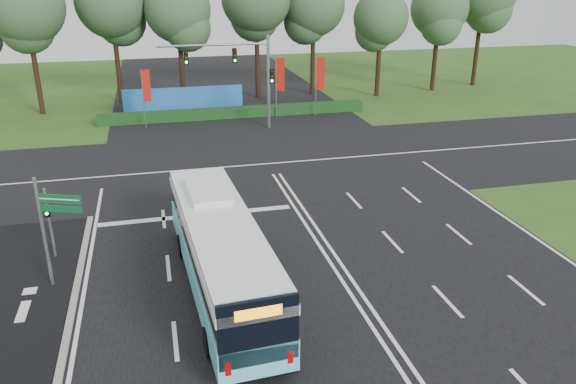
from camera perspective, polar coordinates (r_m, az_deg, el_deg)
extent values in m
plane|color=#2B521B|center=(24.68, 3.48, -5.99)|extent=(120.00, 120.00, 0.00)
cube|color=black|center=(24.67, 3.48, -5.94)|extent=(20.00, 120.00, 0.04)
cube|color=black|center=(35.39, -2.24, 2.84)|extent=(120.00, 14.00, 0.05)
cube|color=gray|center=(21.43, -21.27, -12.09)|extent=(0.25, 18.00, 0.12)
cube|color=#67D8EF|center=(21.40, -6.76, -7.60)|extent=(3.05, 11.68, 1.06)
cube|color=black|center=(21.64, -6.71, -8.72)|extent=(3.03, 11.62, 0.29)
cube|color=black|center=(20.95, -6.88, -5.30)|extent=(2.95, 11.50, 0.92)
cube|color=white|center=(20.69, -6.95, -3.88)|extent=(3.05, 11.68, 0.34)
cube|color=white|center=(20.55, -6.99, -3.03)|extent=(2.98, 11.21, 0.34)
cube|color=white|center=(22.63, -8.14, 0.09)|extent=(1.70, 2.97, 0.24)
cube|color=black|center=(16.11, -3.01, -14.06)|extent=(2.34, 0.25, 2.12)
cube|color=orange|center=(15.69, -3.02, -12.14)|extent=(1.35, 0.14, 0.34)
cylinder|color=black|center=(24.40, -10.76, -5.38)|extent=(0.33, 1.02, 1.00)
cylinder|color=black|center=(24.68, -5.56, -4.75)|extent=(0.33, 1.02, 1.00)
cylinder|color=black|center=(18.49, -8.04, -14.85)|extent=(0.33, 1.02, 1.00)
cylinder|color=black|center=(18.86, -1.09, -13.79)|extent=(0.33, 1.02, 1.00)
cylinder|color=gray|center=(25.43, -23.03, -2.99)|extent=(0.13, 0.13, 3.15)
cube|color=black|center=(25.04, -23.28, -1.94)|extent=(0.27, 0.19, 0.36)
sphere|color=#19F233|center=(24.95, -23.31, -2.03)|extent=(0.13, 0.13, 0.13)
cylinder|color=gray|center=(22.96, -23.56, -3.91)|extent=(0.13, 0.13, 4.47)
cube|color=#0D4928|center=(21.99, -22.24, -0.66)|extent=(1.58, 0.67, 0.34)
cube|color=#0D4928|center=(22.13, -22.10, -1.60)|extent=(1.58, 0.67, 0.25)
cube|color=white|center=(21.96, -22.25, -0.70)|extent=(1.46, 0.58, 0.04)
cylinder|color=gray|center=(44.58, -14.47, 9.14)|extent=(0.07, 0.07, 4.55)
cube|color=#AF190F|center=(44.52, -14.18, 10.41)|extent=(0.57, 0.27, 2.43)
cylinder|color=gray|center=(46.52, -1.22, 10.58)|extent=(0.08, 0.08, 4.98)
cube|color=#AF190F|center=(46.29, -0.77, 11.85)|extent=(0.64, 0.25, 2.66)
cylinder|color=gray|center=(46.99, 2.85, 10.67)|extent=(0.08, 0.08, 4.97)
cube|color=#AF190F|center=(46.83, 3.33, 11.93)|extent=(0.66, 0.18, 2.65)
cylinder|color=gray|center=(42.97, -2.00, 11.02)|extent=(0.24, 0.24, 7.00)
cylinder|color=gray|center=(41.89, -7.59, 14.59)|extent=(8.00, 0.16, 0.16)
cube|color=black|center=(42.19, -5.45, 13.63)|extent=(0.32, 0.28, 1.05)
cube|color=black|center=(41.82, -10.33, 13.32)|extent=(0.32, 0.28, 1.05)
cube|color=black|center=(42.93, -1.67, 11.69)|extent=(0.32, 0.28, 1.05)
cube|color=#123313|center=(47.13, -5.37, 8.04)|extent=(22.00, 1.20, 0.80)
cube|color=#2165B2|center=(49.01, -10.54, 9.14)|extent=(10.00, 0.30, 2.20)
cylinder|color=black|center=(51.80, -24.32, 11.75)|extent=(0.44, 0.44, 8.34)
sphere|color=#355632|center=(51.36, -25.13, 16.79)|extent=(6.15, 6.15, 6.15)
cylinder|color=black|center=(53.68, -16.99, 13.01)|extent=(0.44, 0.44, 8.37)
sphere|color=#355632|center=(53.25, -17.55, 17.91)|extent=(6.17, 6.17, 6.17)
cylinder|color=black|center=(52.47, -10.81, 13.05)|extent=(0.44, 0.44, 7.80)
sphere|color=#355632|center=(52.02, -11.15, 17.74)|extent=(5.74, 5.74, 5.74)
cylinder|color=black|center=(54.01, -3.16, 14.07)|extent=(0.44, 0.44, 8.63)
cylinder|color=black|center=(55.55, 2.54, 13.94)|extent=(0.44, 0.44, 7.95)
sphere|color=#355632|center=(55.13, 2.62, 18.47)|extent=(5.86, 5.86, 5.86)
cylinder|color=black|center=(55.44, 9.18, 13.15)|extent=(0.44, 0.44, 6.93)
sphere|color=#355632|center=(55.02, 9.43, 17.09)|extent=(5.11, 5.11, 5.11)
cylinder|color=black|center=(59.20, 14.74, 13.57)|extent=(0.44, 0.44, 7.57)
sphere|color=#355632|center=(58.81, 15.14, 17.60)|extent=(5.58, 5.58, 5.58)
cylinder|color=black|center=(63.13, 18.71, 14.26)|extent=(0.44, 0.44, 8.95)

